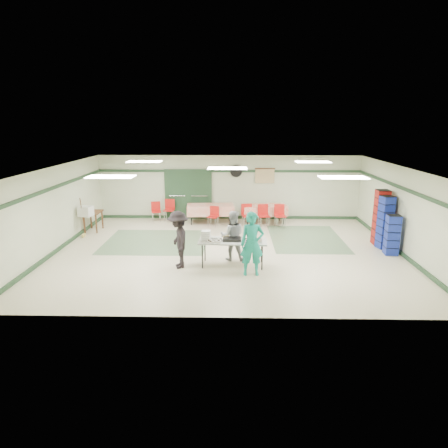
{
  "coord_description": "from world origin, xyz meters",
  "views": [
    {
      "loc": [
        0.19,
        -12.27,
        4.08
      ],
      "look_at": [
        -0.1,
        -0.3,
        0.99
      ],
      "focal_mm": 32.0,
      "sensor_mm": 36.0,
      "label": 1
    }
  ],
  "objects_px": {
    "serving_table": "(233,242)",
    "crate_stack_blue_b": "(392,235)",
    "dining_table_a": "(264,210)",
    "chair_loose_a": "(169,208)",
    "volunteer_dark": "(178,240)",
    "crate_stack_blue_a": "(385,222)",
    "chair_d": "(214,214)",
    "volunteer_grey": "(232,236)",
    "broom": "(83,217)",
    "chair_c": "(280,213)",
    "chair_a": "(263,213)",
    "crate_stack_red": "(381,217)",
    "volunteer_teal": "(252,244)",
    "chair_b": "(247,213)",
    "office_printer": "(86,211)",
    "printer_table": "(93,214)",
    "dining_table_b": "(211,209)",
    "chair_loose_b": "(156,209)"
  },
  "relations": [
    {
      "from": "serving_table",
      "to": "volunteer_dark",
      "type": "relative_size",
      "value": 1.21
    },
    {
      "from": "chair_b",
      "to": "crate_stack_red",
      "type": "bearing_deg",
      "value": -38.19
    },
    {
      "from": "volunteer_grey",
      "to": "broom",
      "type": "height_order",
      "value": "volunteer_grey"
    },
    {
      "from": "chair_a",
      "to": "chair_c",
      "type": "distance_m",
      "value": 0.64
    },
    {
      "from": "chair_d",
      "to": "broom",
      "type": "distance_m",
      "value": 4.91
    },
    {
      "from": "volunteer_teal",
      "to": "volunteer_dark",
      "type": "xyz_separation_m",
      "value": [
        -2.06,
        0.52,
        -0.05
      ]
    },
    {
      "from": "serving_table",
      "to": "volunteer_grey",
      "type": "relative_size",
      "value": 1.31
    },
    {
      "from": "chair_loose_a",
      "to": "printer_table",
      "type": "distance_m",
      "value": 3.15
    },
    {
      "from": "volunteer_dark",
      "to": "office_printer",
      "type": "relative_size",
      "value": 3.65
    },
    {
      "from": "volunteer_dark",
      "to": "chair_d",
      "type": "height_order",
      "value": "volunteer_dark"
    },
    {
      "from": "chair_loose_b",
      "to": "crate_stack_blue_b",
      "type": "relative_size",
      "value": 0.64
    },
    {
      "from": "dining_table_a",
      "to": "crate_stack_blue_b",
      "type": "height_order",
      "value": "crate_stack_blue_b"
    },
    {
      "from": "chair_a",
      "to": "volunteer_dark",
      "type": "bearing_deg",
      "value": -130.7
    },
    {
      "from": "serving_table",
      "to": "chair_d",
      "type": "bearing_deg",
      "value": 102.65
    },
    {
      "from": "volunteer_dark",
      "to": "office_printer",
      "type": "xyz_separation_m",
      "value": [
        -3.79,
        3.15,
        0.1
      ]
    },
    {
      "from": "volunteer_teal",
      "to": "dining_table_b",
      "type": "bearing_deg",
      "value": 100.66
    },
    {
      "from": "chair_c",
      "to": "crate_stack_blue_b",
      "type": "height_order",
      "value": "crate_stack_blue_b"
    },
    {
      "from": "volunteer_teal",
      "to": "chair_d",
      "type": "xyz_separation_m",
      "value": [
        -1.29,
        5.11,
        -0.38
      ]
    },
    {
      "from": "volunteer_grey",
      "to": "dining_table_a",
      "type": "relative_size",
      "value": 0.8
    },
    {
      "from": "serving_table",
      "to": "dining_table_b",
      "type": "distance_m",
      "value": 5.07
    },
    {
      "from": "volunteer_dark",
      "to": "crate_stack_red",
      "type": "xyz_separation_m",
      "value": [
        6.51,
        2.37,
        0.12
      ]
    },
    {
      "from": "printer_table",
      "to": "chair_c",
      "type": "bearing_deg",
      "value": 5.94
    },
    {
      "from": "volunteer_grey",
      "to": "crate_stack_blue_a",
      "type": "distance_m",
      "value": 5.14
    },
    {
      "from": "chair_b",
      "to": "crate_stack_blue_a",
      "type": "bearing_deg",
      "value": -42.5
    },
    {
      "from": "chair_b",
      "to": "crate_stack_red",
      "type": "relative_size",
      "value": 0.48
    },
    {
      "from": "crate_stack_blue_b",
      "to": "volunteer_grey",
      "type": "bearing_deg",
      "value": -173.07
    },
    {
      "from": "chair_b",
      "to": "crate_stack_blue_b",
      "type": "distance_m",
      "value": 5.53
    },
    {
      "from": "dining_table_a",
      "to": "printer_table",
      "type": "relative_size",
      "value": 2.19
    },
    {
      "from": "crate_stack_red",
      "to": "volunteer_grey",
      "type": "bearing_deg",
      "value": -161.23
    },
    {
      "from": "volunteer_teal",
      "to": "chair_c",
      "type": "distance_m",
      "value": 5.31
    },
    {
      "from": "chair_c",
      "to": "serving_table",
      "type": "bearing_deg",
      "value": -119.03
    },
    {
      "from": "dining_table_a",
      "to": "crate_stack_red",
      "type": "xyz_separation_m",
      "value": [
        3.69,
        -2.8,
        0.37
      ]
    },
    {
      "from": "crate_stack_blue_a",
      "to": "dining_table_b",
      "type": "bearing_deg",
      "value": 151.21
    },
    {
      "from": "dining_table_a",
      "to": "chair_loose_a",
      "type": "relative_size",
      "value": 2.12
    },
    {
      "from": "chair_a",
      "to": "chair_b",
      "type": "bearing_deg",
      "value": 169.98
    },
    {
      "from": "crate_stack_blue_b",
      "to": "chair_d",
      "type": "bearing_deg",
      "value": 149.95
    },
    {
      "from": "chair_c",
      "to": "volunteer_grey",
      "type": "bearing_deg",
      "value": -121.66
    },
    {
      "from": "volunteer_dark",
      "to": "crate_stack_blue_a",
      "type": "height_order",
      "value": "crate_stack_blue_a"
    },
    {
      "from": "serving_table",
      "to": "crate_stack_blue_b",
      "type": "xyz_separation_m",
      "value": [
        4.97,
        1.09,
        -0.08
      ]
    },
    {
      "from": "crate_stack_blue_b",
      "to": "chair_c",
      "type": "bearing_deg",
      "value": 133.17
    },
    {
      "from": "chair_c",
      "to": "crate_stack_blue_a",
      "type": "height_order",
      "value": "crate_stack_blue_a"
    },
    {
      "from": "dining_table_b",
      "to": "crate_stack_red",
      "type": "height_order",
      "value": "crate_stack_red"
    },
    {
      "from": "dining_table_b",
      "to": "chair_b",
      "type": "xyz_separation_m",
      "value": [
        1.48,
        -0.56,
        -0.01
      ]
    },
    {
      "from": "chair_c",
      "to": "broom",
      "type": "relative_size",
      "value": 0.63
    },
    {
      "from": "dining_table_b",
      "to": "chair_d",
      "type": "height_order",
      "value": "chair_d"
    },
    {
      "from": "dining_table_a",
      "to": "office_printer",
      "type": "bearing_deg",
      "value": -172.43
    },
    {
      "from": "dining_table_a",
      "to": "printer_table",
      "type": "bearing_deg",
      "value": -178.14
    },
    {
      "from": "chair_a",
      "to": "printer_table",
      "type": "relative_size",
      "value": 1.03
    },
    {
      "from": "volunteer_dark",
      "to": "chair_a",
      "type": "distance_m",
      "value": 5.37
    },
    {
      "from": "volunteer_teal",
      "to": "office_printer",
      "type": "bearing_deg",
      "value": 144.32
    }
  ]
}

